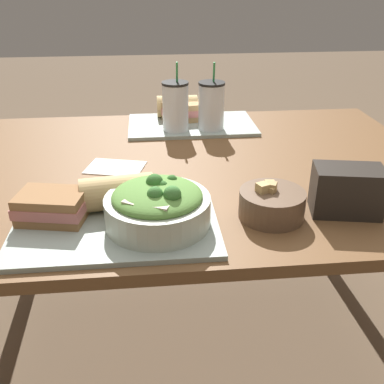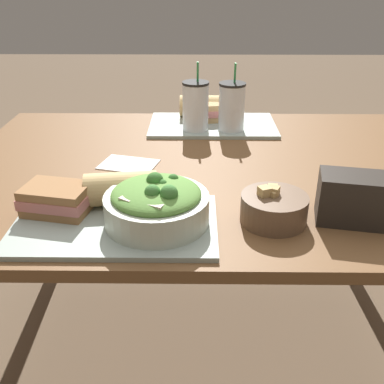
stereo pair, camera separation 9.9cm
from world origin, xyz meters
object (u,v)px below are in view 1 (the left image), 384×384
(salad_bowl, at_px, (158,205))
(chip_bag, at_px, (347,191))
(sandwich_near, at_px, (52,206))
(napkin_folded, at_px, (115,167))
(drink_cup_dark, at_px, (176,108))
(soup_bowl, at_px, (272,203))
(baguette_far, at_px, (178,106))
(drink_cup_red, at_px, (211,107))
(baguette_near, at_px, (118,192))
(sandwich_far, at_px, (182,112))

(salad_bowl, distance_m, chip_bag, 0.44)
(sandwich_near, xyz_separation_m, napkin_folded, (0.12, 0.30, -0.04))
(drink_cup_dark, bearing_deg, salad_bowl, -97.43)
(soup_bowl, bearing_deg, baguette_far, 101.97)
(baguette_far, xyz_separation_m, drink_cup_red, (0.10, -0.15, 0.04))
(salad_bowl, height_order, baguette_far, salad_bowl)
(salad_bowl, height_order, baguette_near, salad_bowl)
(baguette_near, height_order, drink_cup_dark, drink_cup_dark)
(salad_bowl, xyz_separation_m, sandwich_far, (0.11, 0.73, -0.01))
(sandwich_near, height_order, napkin_folded, sandwich_near)
(salad_bowl, distance_m, baguette_near, 0.12)
(chip_bag, bearing_deg, drink_cup_red, 122.24)
(salad_bowl, height_order, drink_cup_dark, drink_cup_dark)
(sandwich_near, relative_size, baguette_far, 1.11)
(soup_bowl, distance_m, drink_cup_red, 0.61)
(soup_bowl, bearing_deg, chip_bag, 1.25)
(baguette_far, height_order, drink_cup_red, drink_cup_red)
(sandwich_near, bearing_deg, sandwich_far, 74.64)
(drink_cup_dark, bearing_deg, chip_bag, -59.27)
(salad_bowl, distance_m, sandwich_far, 0.74)
(salad_bowl, bearing_deg, drink_cup_dark, 82.57)
(drink_cup_dark, xyz_separation_m, chip_bag, (0.36, -0.60, -0.03))
(baguette_far, distance_m, chip_bag, 0.83)
(drink_cup_dark, xyz_separation_m, napkin_folded, (-0.19, -0.28, -0.09))
(sandwich_near, height_order, sandwich_far, same)
(sandwich_near, bearing_deg, soup_bowl, 9.10)
(sandwich_far, relative_size, drink_cup_red, 0.70)
(napkin_folded, bearing_deg, chip_bag, -29.72)
(sandwich_far, bearing_deg, drink_cup_dark, -114.91)
(chip_bag, bearing_deg, baguette_near, -175.01)
(napkin_folded, bearing_deg, drink_cup_red, 41.92)
(sandwich_far, bearing_deg, soup_bowl, -87.15)
(drink_cup_dark, height_order, drink_cup_red, drink_cup_dark)
(sandwich_near, relative_size, napkin_folded, 0.91)
(salad_bowl, relative_size, baguette_far, 1.53)
(salad_bowl, relative_size, sandwich_far, 1.45)
(napkin_folded, bearing_deg, salad_bowl, -71.94)
(salad_bowl, height_order, soup_bowl, salad_bowl)
(drink_cup_red, bearing_deg, sandwich_far, 131.15)
(drink_cup_dark, distance_m, drink_cup_red, 0.12)
(sandwich_far, distance_m, napkin_folded, 0.45)
(salad_bowl, bearing_deg, chip_bag, 3.97)
(salad_bowl, bearing_deg, soup_bowl, 5.80)
(salad_bowl, distance_m, drink_cup_dark, 0.64)
(soup_bowl, height_order, drink_cup_red, drink_cup_red)
(salad_bowl, height_order, chip_bag, salad_bowl)
(sandwich_far, bearing_deg, sandwich_near, -125.55)
(drink_cup_dark, distance_m, chip_bag, 0.70)
(baguette_far, bearing_deg, chip_bag, -155.10)
(baguette_near, relative_size, drink_cup_dark, 0.77)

